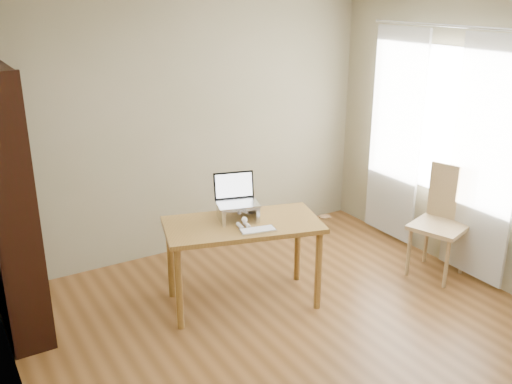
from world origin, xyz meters
The scene contains 10 objects.
room centered at (0.03, 0.01, 1.30)m, with size 4.04×4.54×2.64m.
bookshelf centered at (-1.83, 1.55, 1.05)m, with size 0.30×0.90×2.10m.
curtains centered at (1.92, 0.80, 1.17)m, with size 0.03×1.90×2.25m.
desk centered at (-0.13, 0.97, 0.64)m, with size 1.42×0.98×0.75m.
laptop_stand centered at (-0.13, 1.05, 0.83)m, with size 0.32×0.25×0.13m.
laptop centered at (-0.13, 1.11, 0.94)m, with size 0.40×0.37×0.24m.
keyboard centered at (-0.11, 0.75, 0.76)m, with size 0.31×0.18×0.02m.
coaster centered at (0.54, 0.72, 0.75)m, with size 0.10×0.10×0.01m, color #50391B.
cat centered at (-0.15, 1.08, 0.82)m, with size 0.26×0.49×0.16m.
chair centered at (1.78, 0.47, 0.57)m, with size 0.58×0.58×1.04m.
Camera 1 is at (-2.29, -2.86, 2.59)m, focal length 40.00 mm.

